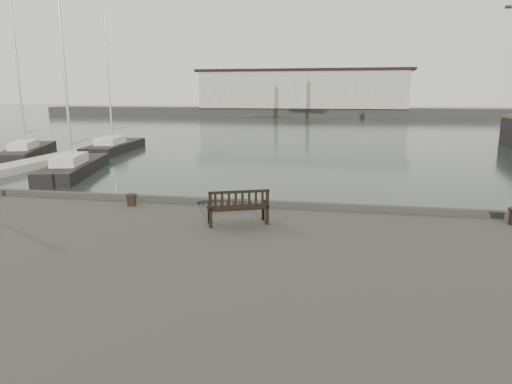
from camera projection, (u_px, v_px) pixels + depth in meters
The scene contains 7 objects.
ground at pixel (287, 252), 15.01m from camera, with size 400.00×400.00×0.00m, color black.
breakwater at pixel (317, 98), 103.27m from camera, with size 140.00×9.50×12.20m.
bench at pixel (238, 213), 12.62m from camera, with size 1.76×1.17×0.96m.
bollard_left at pixel (131, 200), 14.76m from camera, with size 0.35×0.35×0.37m, color black.
yacht_b at pixel (28, 154), 37.89m from camera, with size 5.98×10.40×13.59m.
yacht_c at pixel (75, 171), 29.54m from camera, with size 4.59×9.49×12.47m.
yacht_d at pixel (115, 149), 41.26m from camera, with size 3.79×9.98×12.22m.
Camera 1 is at (1.68, -14.19, 5.10)m, focal length 32.00 mm.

